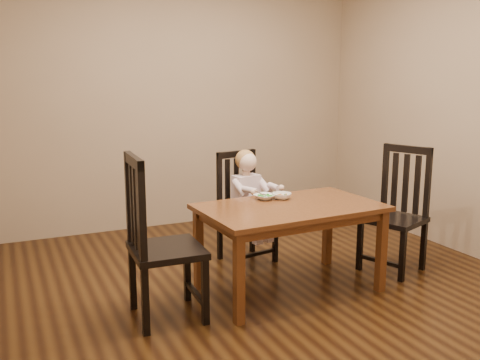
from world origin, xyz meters
name	(u,v)px	position (x,y,z in m)	size (l,w,h in m)	color
room	(270,112)	(0.00, 0.00, 1.35)	(4.01, 4.01, 2.71)	#3D230C
dining_table	(290,215)	(0.11, -0.14, 0.59)	(1.37, 0.86, 0.67)	#4C2911
chair_child	(244,209)	(0.09, 0.63, 0.46)	(0.48, 0.46, 0.96)	black
chair_left	(158,242)	(-0.92, -0.20, 0.54)	(0.48, 0.50, 1.12)	black
chair_right	(397,211)	(1.16, -0.10, 0.50)	(0.56, 0.57, 1.04)	black
toddler	(247,195)	(0.10, 0.58, 0.60)	(0.30, 0.38, 0.52)	white
bowl_peas	(265,197)	(0.03, 0.11, 0.69)	(0.16, 0.16, 0.04)	white
bowl_veg	(282,196)	(0.15, 0.07, 0.69)	(0.15, 0.15, 0.05)	white
fork	(262,195)	(-0.01, 0.09, 0.71)	(0.09, 0.09, 0.04)	silver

